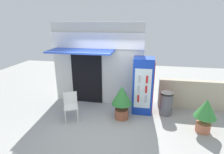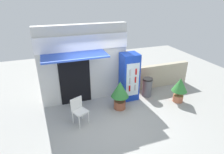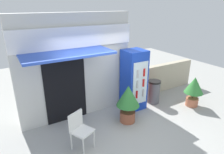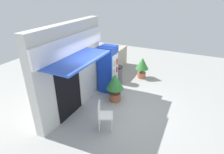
{
  "view_description": "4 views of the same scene",
  "coord_description": "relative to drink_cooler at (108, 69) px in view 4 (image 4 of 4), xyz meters",
  "views": [
    {
      "loc": [
        1.21,
        -4.75,
        3.12
      ],
      "look_at": [
        0.24,
        0.58,
        1.38
      ],
      "focal_mm": 28.46,
      "sensor_mm": 36.0,
      "label": 1
    },
    {
      "loc": [
        -1.74,
        -5.2,
        4.07
      ],
      "look_at": [
        0.34,
        0.65,
        1.28
      ],
      "focal_mm": 29.98,
      "sensor_mm": 36.0,
      "label": 2
    },
    {
      "loc": [
        -2.37,
        -3.65,
        3.28
      ],
      "look_at": [
        0.17,
        0.66,
        1.41
      ],
      "focal_mm": 31.66,
      "sensor_mm": 36.0,
      "label": 3
    },
    {
      "loc": [
        -5.1,
        -2.13,
        4.01
      ],
      "look_at": [
        0.31,
        0.46,
        1.14
      ],
      "focal_mm": 29.8,
      "sensor_mm": 36.0,
      "label": 4
    }
  ],
  "objects": [
    {
      "name": "ground",
      "position": [
        -1.24,
        -1.08,
        -0.98
      ],
      "size": [
        16.0,
        16.0,
        0.0
      ],
      "primitive_type": "plane",
      "color": "#A3A39E"
    },
    {
      "name": "plastic_chair",
      "position": [
        -2.27,
        -0.95,
        -0.44
      ],
      "size": [
        0.58,
        0.58,
        0.91
      ],
      "color": "silver",
      "rests_on": "ground"
    },
    {
      "name": "storefront_building",
      "position": [
        -1.75,
        0.51,
        0.61
      ],
      "size": [
        3.42,
        1.31,
        3.07
      ],
      "color": "silver",
      "rests_on": "ground"
    },
    {
      "name": "potted_plant_near_shop",
      "position": [
        -0.65,
        -0.61,
        -0.27
      ],
      "size": [
        0.67,
        0.67,
        1.13
      ],
      "color": "#995138",
      "rests_on": "ground"
    },
    {
      "name": "stone_boundary_wall",
      "position": [
        1.93,
        0.56,
        -0.44
      ],
      "size": [
        2.68,
        0.24,
        1.07
      ],
      "primitive_type": "cube",
      "color": "#B7AD93",
      "rests_on": "ground"
    },
    {
      "name": "trash_bin",
      "position": [
        0.81,
        -0.09,
        -0.57
      ],
      "size": [
        0.43,
        0.43,
        0.81
      ],
      "color": "#595960",
      "rests_on": "ground"
    },
    {
      "name": "drink_cooler",
      "position": [
        0.0,
        0.0,
        0.0
      ],
      "size": [
        0.69,
        0.7,
        1.95
      ],
      "color": "#1438B2",
      "rests_on": "ground"
    },
    {
      "name": "potted_plant_curbside",
      "position": [
        1.79,
        -0.94,
        -0.33
      ],
      "size": [
        0.62,
        0.62,
        1.03
      ],
      "color": "#BC6B4C",
      "rests_on": "ground"
    }
  ]
}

